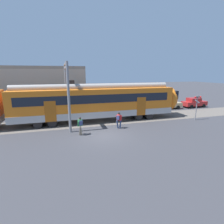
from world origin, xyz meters
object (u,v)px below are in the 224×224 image
at_px(parked_car_red, 194,102).
at_px(crossing_signal, 197,103).
at_px(pedestrian_red, 119,119).
at_px(commuter_train, 13,106).
at_px(parked_car_tan, 168,104).
at_px(pedestrian_green, 80,124).

relative_size(parked_car_red, crossing_signal, 1.35).
xyz_separation_m(pedestrian_red, parked_car_red, (15.36, 7.14, -0.21)).
distance_m(commuter_train, parked_car_red, 25.78).
bearing_deg(crossing_signal, parked_car_red, 50.16).
xyz_separation_m(commuter_train, parked_car_tan, (20.63, 3.79, -1.47)).
bearing_deg(pedestrian_red, pedestrian_green, -168.04).
bearing_deg(parked_car_red, crossing_signal, -129.84).
xyz_separation_m(commuter_train, pedestrian_green, (6.18, -4.26, -1.26)).
distance_m(commuter_train, pedestrian_green, 7.61).
distance_m(parked_car_red, crossing_signal, 8.73).
bearing_deg(parked_car_red, pedestrian_green, -157.55).
xyz_separation_m(parked_car_tan, parked_car_red, (4.84, -0.07, 0.00)).
relative_size(pedestrian_green, parked_car_tan, 0.41).
bearing_deg(commuter_train, parked_car_red, 8.31).
bearing_deg(parked_car_tan, pedestrian_green, -150.90).
xyz_separation_m(commuter_train, pedestrian_red, (10.11, -3.42, -1.26)).
relative_size(pedestrian_green, crossing_signal, 0.56).
height_order(parked_car_red, crossing_signal, crossing_signal).
distance_m(pedestrian_green, parked_car_tan, 16.54).
bearing_deg(crossing_signal, pedestrian_green, -174.44).
distance_m(commuter_train, crossing_signal, 20.15).
height_order(pedestrian_red, crossing_signal, crossing_signal).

